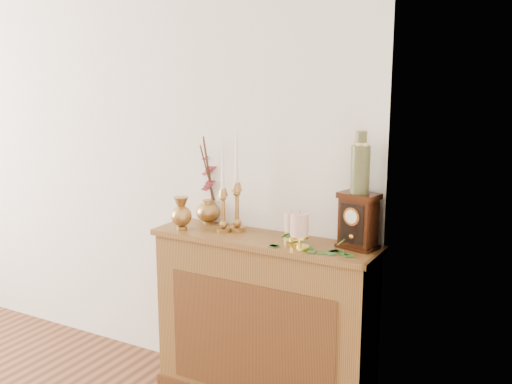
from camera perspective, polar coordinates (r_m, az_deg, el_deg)
The scene contains 10 objects.
console_shelf at distance 3.32m, azimuth 0.69°, elevation -12.56°, with size 1.24×0.34×0.93m.
candlestick_left at distance 3.22m, azimuth -3.14°, elevation -1.04°, with size 0.08×0.08×0.49m.
candlestick_center at distance 3.23m, azimuth -1.83°, elevation -0.64°, with size 0.09×0.09×0.55m.
bud_vase at distance 3.30m, azimuth -7.12°, elevation -2.06°, with size 0.11×0.11×0.18m.
ginger_jar at distance 3.43m, azimuth -4.42°, elevation 0.87°, with size 0.20×0.22×0.50m.
pillar_candle_left at distance 3.05m, azimuth 3.39°, elevation -3.21°, with size 0.09×0.09×0.17m.
pillar_candle_right at distance 2.93m, azimuth 4.15°, elevation -3.56°, with size 0.10×0.10×0.20m.
ivy_garland at distance 2.98m, azimuth 4.56°, elevation -5.11°, with size 0.38×0.19×0.08m.
mantel_clock at distance 2.97m, azimuth 9.70°, elevation -2.77°, with size 0.21×0.17×0.28m.
ceramic_vase at distance 2.92m, azimuth 9.91°, elevation 2.50°, with size 0.09×0.09×0.30m.
Camera 1 is at (2.84, -0.56, 1.81)m, focal length 42.00 mm.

